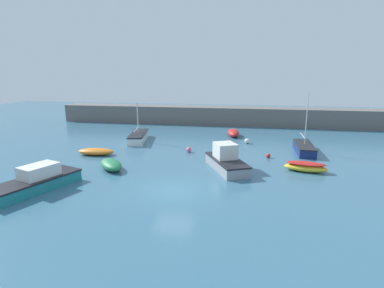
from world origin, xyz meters
name	(u,v)px	position (x,y,z in m)	size (l,w,h in m)	color
ground_plane	(174,192)	(0.00, 0.00, -0.10)	(120.00, 120.00, 0.20)	#38667F
harbor_breakwater	(219,116)	(0.00, 28.00, 1.33)	(49.90, 3.87, 2.65)	#66605B
sailboat_twin_hulled	(138,137)	(-7.76, 13.99, 0.48)	(2.86, 6.07, 4.43)	white
open_tender_yellow	(111,165)	(-6.03, 3.44, 0.38)	(3.12, 3.28, 0.77)	#287A4C
sailboat_tall_mast	(304,148)	(10.04, 12.05, 0.44)	(1.59, 5.50, 5.91)	navy
motorboat_with_cabin	(226,160)	(3.00, 5.25, 0.73)	(4.01, 5.51, 2.07)	gray
rowboat_blue_near	(233,133)	(2.80, 18.84, 0.43)	(1.83, 3.56, 0.85)	red
motorboat_grey_hull	(35,181)	(-8.90, -1.62, 0.59)	(3.86, 6.39, 1.61)	teal
rowboat_white_midwater	(96,152)	(-9.46, 7.34, 0.31)	(3.54, 1.73, 0.63)	orange
rowboat_with_red_cover	(306,167)	(9.18, 5.87, 0.37)	(3.43, 1.80, 0.74)	yellow
mooring_buoy_red	(268,156)	(6.52, 9.35, 0.20)	(0.40, 0.40, 0.40)	red
mooring_buoy_white	(247,141)	(4.54, 14.93, 0.28)	(0.56, 0.56, 0.56)	white
mooring_buoy_pink	(189,150)	(-1.02, 9.97, 0.25)	(0.50, 0.50, 0.50)	#EA668C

